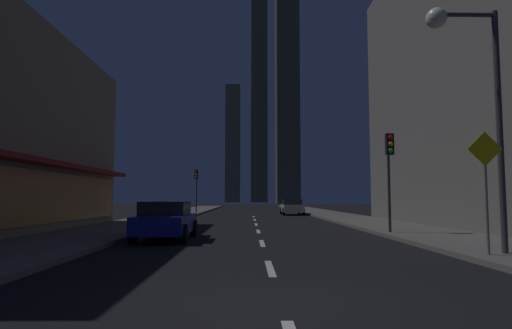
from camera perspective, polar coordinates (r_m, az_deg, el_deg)
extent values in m
cube|color=black|center=(38.52, -0.38, -6.93)|extent=(78.00, 136.00, 0.10)
cube|color=#605E59|center=(39.24, 9.96, -6.64)|extent=(4.00, 76.00, 0.15)
cube|color=#605E59|center=(39.05, -10.78, -6.64)|extent=(4.00, 76.00, 0.15)
cube|color=silver|center=(9.82, 1.91, -13.78)|extent=(0.16, 2.20, 0.01)
cube|color=silver|center=(14.97, 0.83, -10.57)|extent=(0.16, 2.20, 0.01)
cube|color=silver|center=(20.15, 0.32, -9.01)|extent=(0.16, 2.20, 0.01)
cube|color=silver|center=(25.34, 0.02, -8.08)|extent=(0.16, 2.20, 0.01)
cube|color=silver|center=(30.53, -0.18, -7.47)|extent=(0.16, 2.20, 0.01)
cube|color=silver|center=(35.72, -0.32, -7.03)|extent=(0.16, 2.20, 0.01)
cube|color=#D88C3F|center=(19.03, -27.71, -3.95)|extent=(0.10, 18.69, 2.20)
cube|color=maroon|center=(18.91, -26.47, 0.25)|extent=(0.90, 19.29, 0.20)
cube|color=#645F4B|center=(149.14, -3.14, 2.83)|extent=(5.13, 5.85, 41.13)
cube|color=brown|center=(150.96, 0.41, 9.76)|extent=(5.68, 6.64, 77.49)
cube|color=#524E3E|center=(125.25, 4.19, 12.32)|extent=(6.42, 8.91, 75.58)
cube|color=navy|center=(16.57, -12.00, -7.77)|extent=(1.80, 4.20, 0.65)
cube|color=black|center=(16.35, -12.10, -5.85)|extent=(1.64, 2.00, 0.55)
cylinder|color=black|center=(18.14, -13.93, -8.32)|extent=(0.22, 0.68, 0.68)
cylinder|color=black|center=(17.83, -8.35, -8.47)|extent=(0.22, 0.68, 0.68)
cylinder|color=black|center=(15.42, -16.25, -8.97)|extent=(0.22, 0.68, 0.68)
cylinder|color=black|center=(15.07, -9.69, -9.20)|extent=(0.22, 0.68, 0.68)
sphere|color=white|center=(18.68, -12.47, -7.23)|extent=(0.18, 0.18, 0.18)
sphere|color=white|center=(18.50, -9.10, -7.31)|extent=(0.18, 0.18, 0.18)
cube|color=silver|center=(39.59, 4.84, -5.89)|extent=(1.80, 4.20, 0.65)
cube|color=black|center=(39.38, 4.87, -5.08)|extent=(1.64, 2.00, 0.55)
cylinder|color=black|center=(40.91, 3.41, -6.23)|extent=(0.22, 0.68, 0.68)
cylinder|color=black|center=(41.09, 5.87, -6.21)|extent=(0.22, 0.68, 0.68)
cylinder|color=black|center=(38.13, 3.74, -6.36)|extent=(0.22, 0.68, 0.68)
cylinder|color=black|center=(38.31, 6.38, -6.33)|extent=(0.22, 0.68, 0.68)
sphere|color=white|center=(41.58, 3.79, -5.76)|extent=(0.18, 0.18, 0.18)
sphere|color=white|center=(41.69, 5.30, -5.74)|extent=(0.18, 0.18, 0.18)
cylinder|color=gold|center=(31.98, -10.91, -6.50)|extent=(0.22, 0.22, 0.55)
sphere|color=gold|center=(31.97, -10.91, -6.01)|extent=(0.21, 0.21, 0.21)
cylinder|color=gold|center=(31.99, -10.92, -6.94)|extent=(0.30, 0.30, 0.06)
cylinder|color=gold|center=(32.00, -11.20, -6.44)|extent=(0.10, 0.10, 0.10)
cylinder|color=gold|center=(31.95, -10.63, -6.46)|extent=(0.10, 0.10, 0.10)
cylinder|color=#2D2D2D|center=(18.86, 17.46, -2.29)|extent=(0.12, 0.12, 4.20)
cube|color=black|center=(18.80, 17.53, 2.62)|extent=(0.32, 0.24, 0.90)
sphere|color=red|center=(18.71, 17.64, 3.52)|extent=(0.18, 0.18, 0.18)
sphere|color=#F2B20C|center=(18.68, 17.66, 2.67)|extent=(0.18, 0.18, 0.18)
sphere|color=#19D833|center=(18.64, 17.68, 1.81)|extent=(0.18, 0.18, 0.18)
cylinder|color=#2D2D2D|center=(41.74, -8.02, -3.54)|extent=(0.12, 0.12, 4.20)
cube|color=black|center=(41.60, -8.03, -1.33)|extent=(0.32, 0.24, 0.90)
sphere|color=red|center=(41.49, -8.05, -0.94)|extent=(0.18, 0.18, 0.18)
sphere|color=#F2B20C|center=(41.47, -8.05, -1.32)|extent=(0.18, 0.18, 0.18)
sphere|color=#19D833|center=(41.46, -8.06, -1.71)|extent=(0.18, 0.18, 0.18)
cylinder|color=#38383D|center=(13.03, 29.96, 4.09)|extent=(0.16, 0.16, 6.50)
cylinder|color=#38383D|center=(13.45, 26.35, 17.61)|extent=(1.60, 0.12, 0.12)
sphere|color=#FCF7CC|center=(13.08, 23.10, 17.67)|extent=(0.56, 0.56, 0.56)
cylinder|color=slate|center=(12.36, 28.61, -5.07)|extent=(0.08, 0.08, 2.40)
cube|color=yellow|center=(12.39, 28.42, 1.87)|extent=(0.91, 0.03, 0.91)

